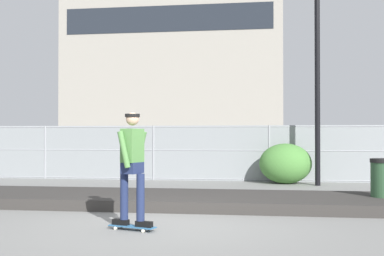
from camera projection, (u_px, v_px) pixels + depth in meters
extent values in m
plane|color=slate|center=(156.00, 226.00, 8.40)|extent=(120.00, 120.00, 0.00)
cube|color=#33302D|center=(182.00, 200.00, 10.99)|extent=(17.71, 2.49, 0.23)
cube|color=#2D608C|center=(132.00, 226.00, 8.06)|extent=(0.82, 0.43, 0.02)
cylinder|color=silver|center=(149.00, 229.00, 8.03)|extent=(0.06, 0.04, 0.05)
cylinder|color=silver|center=(143.00, 231.00, 7.87)|extent=(0.06, 0.04, 0.05)
cylinder|color=silver|center=(122.00, 226.00, 8.26)|extent=(0.06, 0.04, 0.05)
cylinder|color=silver|center=(115.00, 228.00, 8.10)|extent=(0.06, 0.04, 0.05)
cube|color=#99999E|center=(146.00, 229.00, 7.95)|extent=(0.09, 0.15, 0.01)
cube|color=#99999E|center=(119.00, 226.00, 8.18)|extent=(0.09, 0.15, 0.01)
cube|color=black|center=(144.00, 224.00, 7.97)|extent=(0.30, 0.18, 0.09)
cube|color=black|center=(121.00, 222.00, 8.16)|extent=(0.30, 0.18, 0.09)
cylinder|color=#1E284C|center=(140.00, 197.00, 8.00)|extent=(0.13, 0.13, 0.75)
cylinder|color=#1E284C|center=(124.00, 196.00, 8.14)|extent=(0.13, 0.13, 0.75)
cube|color=#1E284C|center=(132.00, 168.00, 8.08)|extent=(0.33, 0.40, 0.18)
cube|color=#4C7F3F|center=(132.00, 145.00, 8.08)|extent=(0.32, 0.43, 0.54)
cylinder|color=#4C7F3F|center=(140.00, 149.00, 8.30)|extent=(0.25, 0.16, 0.58)
cylinder|color=#4C7F3F|center=(124.00, 150.00, 7.86)|extent=(0.25, 0.16, 0.58)
sphere|color=tan|center=(132.00, 119.00, 8.09)|extent=(0.21, 0.21, 0.21)
cylinder|color=black|center=(132.00, 115.00, 8.09)|extent=(0.24, 0.24, 0.05)
cylinder|color=gray|center=(45.00, 152.00, 17.65)|extent=(0.06, 0.06, 1.85)
cylinder|color=gray|center=(153.00, 153.00, 17.09)|extent=(0.06, 0.06, 1.85)
cylinder|color=gray|center=(269.00, 153.00, 16.53)|extent=(0.06, 0.06, 1.85)
cylinder|color=gray|center=(210.00, 127.00, 16.82)|extent=(19.43, 0.04, 0.04)
cylinder|color=gray|center=(210.00, 150.00, 16.81)|extent=(19.43, 0.04, 0.04)
cylinder|color=gray|center=(210.00, 179.00, 16.80)|extent=(19.43, 0.04, 0.04)
cube|color=gray|center=(210.00, 153.00, 16.81)|extent=(19.43, 0.01, 1.85)
cylinder|color=black|center=(317.00, 81.00, 15.26)|extent=(0.16, 0.16, 6.34)
cube|color=#566B4C|center=(69.00, 157.00, 19.80)|extent=(4.52, 2.12, 0.70)
cube|color=#23282D|center=(64.00, 140.00, 19.82)|extent=(2.31, 1.76, 0.64)
cylinder|color=black|center=(109.00, 165.00, 20.55)|extent=(0.66, 0.29, 0.64)
cylinder|color=black|center=(98.00, 167.00, 18.84)|extent=(0.66, 0.29, 0.64)
cylinder|color=black|center=(43.00, 164.00, 20.74)|extent=(0.66, 0.29, 0.64)
cylinder|color=black|center=(27.00, 167.00, 19.03)|extent=(0.66, 0.29, 0.64)
cube|color=#B7BABF|center=(215.00, 158.00, 18.98)|extent=(4.52, 2.11, 0.70)
cube|color=#23282D|center=(209.00, 140.00, 19.03)|extent=(2.31, 1.75, 0.64)
cylinder|color=black|center=(253.00, 166.00, 19.51)|extent=(0.66, 0.29, 0.64)
cylinder|color=black|center=(249.00, 169.00, 17.84)|extent=(0.66, 0.29, 0.64)
cylinder|color=black|center=(185.00, 165.00, 20.10)|extent=(0.66, 0.29, 0.64)
cylinder|color=black|center=(174.00, 168.00, 18.43)|extent=(0.66, 0.29, 0.64)
cube|color=gray|center=(178.00, 54.00, 53.72)|extent=(21.72, 11.91, 20.35)
cube|color=#1E232B|center=(167.00, 19.00, 47.85)|extent=(19.98, 0.04, 2.50)
ellipsoid|color=#477F38|center=(285.00, 164.00, 15.81)|extent=(1.64, 1.34, 1.26)
cylinder|color=black|center=(384.00, 161.00, 10.57)|extent=(0.59, 0.59, 0.08)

